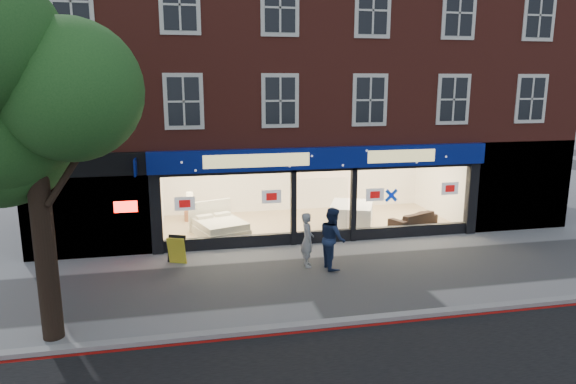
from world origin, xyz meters
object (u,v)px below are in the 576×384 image
object	(u,v)px
mattress_stack	(351,214)
sofa	(413,219)
pedestrian_grey	(307,240)
pedestrian_blue	(333,238)
display_bed	(219,226)
a_board	(177,250)

from	to	relation	value
mattress_stack	sofa	xyz separation A→B (m)	(2.10, -0.91, -0.10)
pedestrian_grey	mattress_stack	bearing A→B (deg)	-30.87
mattress_stack	pedestrian_blue	bearing A→B (deg)	-115.66
display_bed	a_board	world-z (taller)	display_bed
mattress_stack	pedestrian_blue	xyz separation A→B (m)	(-2.01, -4.18, 0.44)
display_bed	sofa	xyz separation A→B (m)	(7.15, -0.43, -0.02)
mattress_stack	sofa	bearing A→B (deg)	-23.32
sofa	pedestrian_grey	size ratio (longest dim) A/B	1.19
sofa	a_board	bearing A→B (deg)	-11.61
display_bed	a_board	size ratio (longest dim) A/B	2.71
a_board	pedestrian_grey	world-z (taller)	pedestrian_grey
pedestrian_grey	display_bed	bearing A→B (deg)	38.63
a_board	pedestrian_blue	size ratio (longest dim) A/B	0.47
display_bed	pedestrian_blue	world-z (taller)	pedestrian_blue
a_board	pedestrian_grey	bearing A→B (deg)	7.76
sofa	pedestrian_blue	xyz separation A→B (m)	(-4.11, -3.28, 0.53)
pedestrian_blue	sofa	bearing A→B (deg)	-53.79
mattress_stack	a_board	distance (m)	7.10
display_bed	sofa	world-z (taller)	display_bed
mattress_stack	a_board	xyz separation A→B (m)	(-6.50, -2.86, -0.05)
pedestrian_grey	pedestrian_blue	size ratio (longest dim) A/B	0.89
a_board	pedestrian_grey	distance (m)	3.96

